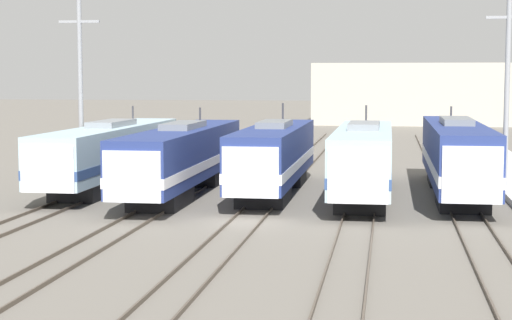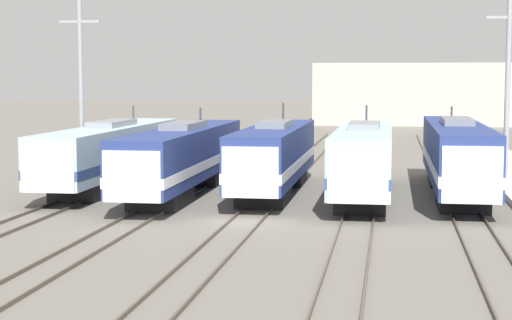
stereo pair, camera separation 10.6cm
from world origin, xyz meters
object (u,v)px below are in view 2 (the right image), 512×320
(locomotive_far_right, at_px, (457,156))
(catenary_tower_left, at_px, (81,88))
(locomotive_center_left, at_px, (182,158))
(locomotive_center_right, at_px, (364,160))
(locomotive_center, at_px, (274,157))
(catenary_tower_right, at_px, (507,89))
(locomotive_far_left, at_px, (110,153))

(locomotive_far_right, relative_size, catenary_tower_left, 1.72)
(locomotive_center_left, xyz_separation_m, locomotive_center_right, (10.17, 0.01, 0.04))
(locomotive_center, height_order, locomotive_far_right, locomotive_center)
(locomotive_center_right, bearing_deg, catenary_tower_left, 166.61)
(locomotive_far_right, bearing_deg, catenary_tower_left, 174.28)
(locomotive_center_left, distance_m, locomotive_center_right, 10.17)
(locomotive_center_left, height_order, catenary_tower_right, catenary_tower_right)
(locomotive_center_left, relative_size, catenary_tower_right, 1.75)
(locomotive_far_left, relative_size, locomotive_center_right, 1.14)
(locomotive_far_left, height_order, catenary_tower_right, catenary_tower_right)
(locomotive_center_right, bearing_deg, locomotive_far_left, 170.45)
(locomotive_far_left, distance_m, locomotive_center_right, 15.47)
(locomotive_far_left, xyz_separation_m, locomotive_center_right, (15.26, -2.57, 0.07))
(locomotive_center, bearing_deg, locomotive_center_right, -11.12)
(locomotive_far_right, height_order, catenary_tower_left, catenary_tower_left)
(locomotive_center_right, xyz_separation_m, catenary_tower_right, (8.02, 4.19, 3.82))
(locomotive_center, height_order, locomotive_center_right, locomotive_center)
(locomotive_far_right, bearing_deg, locomotive_center, -174.85)
(locomotive_far_left, bearing_deg, locomotive_center_right, -9.55)
(locomotive_far_left, xyz_separation_m, locomotive_far_right, (20.35, -0.65, 0.17))
(catenary_tower_left, bearing_deg, catenary_tower_right, 0.00)
(locomotive_far_left, bearing_deg, catenary_tower_left, 145.24)
(catenary_tower_right, bearing_deg, locomotive_far_right, -142.23)
(locomotive_center_left, bearing_deg, locomotive_far_left, 153.14)
(locomotive_far_left, bearing_deg, locomotive_center, -8.75)
(locomotive_far_left, relative_size, catenary_tower_right, 1.75)
(locomotive_far_right, xyz_separation_m, catenary_tower_right, (2.93, 2.27, 3.72))
(catenary_tower_right, bearing_deg, catenary_tower_left, 180.00)
(locomotive_far_left, xyz_separation_m, catenary_tower_left, (-2.34, 1.62, 3.89))
(locomotive_center_right, relative_size, catenary_tower_right, 1.54)
(locomotive_center_right, bearing_deg, catenary_tower_right, 27.59)
(locomotive_far_left, distance_m, catenary_tower_right, 23.66)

